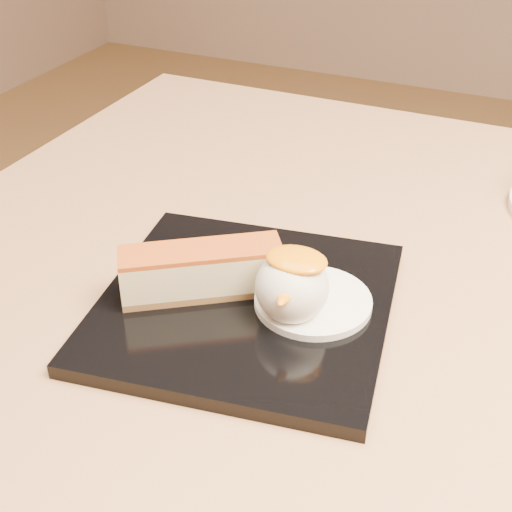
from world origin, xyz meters
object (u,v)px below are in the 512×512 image
at_px(cheesecake, 201,271).
at_px(ice_cream_scoop, 292,287).
at_px(table, 329,423).
at_px(dessert_plate, 246,305).

xyz_separation_m(cheesecake, ice_cream_scoop, (0.07, -0.00, 0.01)).
distance_m(table, cheesecake, 0.22).
bearing_deg(ice_cream_scoop, table, 74.19).
height_order(dessert_plate, ice_cream_scoop, ice_cream_scoop).
relative_size(dessert_plate, cheesecake, 1.81).
distance_m(cheesecake, ice_cream_scoop, 0.08).
bearing_deg(ice_cream_scoop, dessert_plate, 172.87).
bearing_deg(dessert_plate, table, 45.15).
relative_size(table, dessert_plate, 3.64).
bearing_deg(table, ice_cream_scoop, -105.81).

